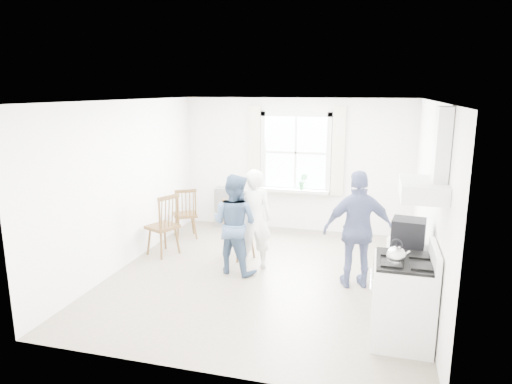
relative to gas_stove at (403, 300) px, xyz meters
name	(u,v)px	position (x,y,z in m)	size (l,w,h in m)	color
room_shell	(265,192)	(-1.91, 1.35, 0.82)	(4.62, 5.12, 2.64)	gray
window_assembly	(295,157)	(-1.91, 3.80, 0.98)	(1.88, 0.24, 1.70)	white
range_hood	(429,174)	(0.16, 0.00, 1.42)	(0.45, 0.76, 0.94)	silver
shelf_unit	(226,207)	(-3.31, 3.68, -0.08)	(0.40, 0.30, 0.80)	gray
gas_stove	(403,300)	(0.00, 0.00, 0.00)	(0.68, 0.76, 1.12)	white
kettle	(396,256)	(-0.11, -0.15, 0.56)	(0.20, 0.20, 0.28)	silver
low_cabinet	(406,279)	(0.07, 0.70, -0.03)	(0.50, 0.55, 0.90)	silver
stereo_stack	(408,233)	(0.05, 0.62, 0.59)	(0.42, 0.39, 0.34)	black
cardboard_box	(408,241)	(0.05, 0.59, 0.50)	(0.26, 0.18, 0.16)	olive
windsor_chair_a	(186,208)	(-3.76, 2.66, 0.11)	(0.56, 0.56, 0.98)	#4B3218
windsor_chair_b	(234,223)	(-2.58, 1.93, 0.13)	(0.58, 0.58, 1.00)	#4B3218
windsor_chair_c	(166,219)	(-3.71, 1.77, 0.17)	(0.59, 0.59, 1.07)	#4B3218
person_left	(253,219)	(-2.16, 1.63, 0.31)	(0.58, 0.58, 1.58)	white
person_mid	(235,224)	(-2.40, 1.40, 0.28)	(0.74, 0.74, 1.53)	#405777
person_right	(358,230)	(-0.56, 1.35, 0.35)	(0.98, 0.98, 1.68)	navy
potted_plant	(303,181)	(-1.74, 3.71, 0.52)	(0.17, 0.17, 0.32)	#367A3F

